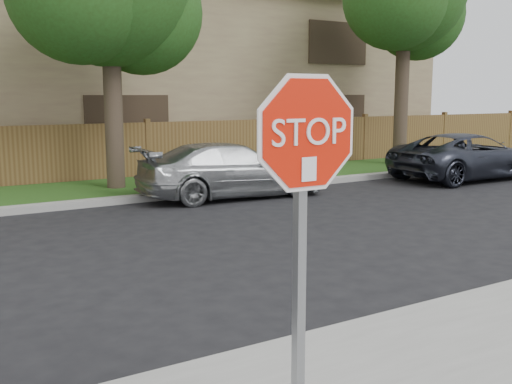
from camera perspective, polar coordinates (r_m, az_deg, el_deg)
ground at (r=5.50m, az=-5.51°, el=-16.45°), size 90.00×90.00×0.00m
far_curb at (r=13.00m, az=-21.46°, el=-1.56°), size 70.00×0.30×0.15m
grass_strip at (r=14.61m, az=-22.60°, el=-0.55°), size 70.00×3.00×0.12m
stop_sign at (r=3.74m, az=4.65°, el=0.73°), size 1.01×0.13×2.55m
sedan_right at (r=13.90m, az=-2.42°, el=2.10°), size 4.49×2.07×1.27m
sedan_far_right at (r=17.90m, az=19.54°, el=3.23°), size 4.71×2.26×1.29m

